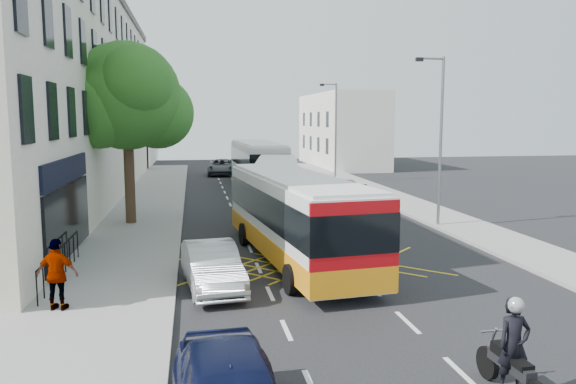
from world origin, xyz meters
name	(u,v)px	position (x,y,z in m)	size (l,w,h in m)	color
ground	(408,323)	(0.00, 0.00, 0.00)	(120.00, 120.00, 0.00)	black
pavement_left	(131,224)	(-8.50, 15.00, 0.07)	(5.00, 70.00, 0.15)	gray
pavement_right	(435,215)	(7.50, 15.00, 0.07)	(3.00, 70.00, 0.15)	gray
terrace_main	(53,95)	(-14.00, 24.49, 6.76)	(8.30, 45.00, 13.50)	beige
terrace_far	(117,121)	(-14.00, 55.00, 5.00)	(8.00, 20.00, 10.00)	silver
building_right	(341,130)	(11.00, 48.00, 4.00)	(6.00, 18.00, 8.00)	silver
street_tree	(126,97)	(-8.51, 14.97, 6.29)	(6.30, 5.70, 8.80)	#382619
lamp_near	(439,132)	(6.20, 12.00, 4.62)	(1.45, 0.15, 8.00)	slate
lamp_far	(335,127)	(6.20, 32.00, 4.62)	(1.45, 0.15, 8.00)	slate
railings	(60,261)	(-9.70, 5.30, 0.72)	(0.08, 5.60, 1.14)	black
bus_near	(295,216)	(-1.73, 6.77, 1.69)	(3.91, 11.63, 3.21)	silver
bus_mid	(277,184)	(-0.74, 18.12, 1.54)	(4.09, 10.67, 2.93)	silver
bus_far	(257,163)	(-0.45, 30.18, 1.82)	(3.36, 12.39, 3.46)	silver
motorbike	(513,351)	(0.44, -4.07, 0.93)	(0.67, 2.23, 1.97)	black
parked_car_silver	(212,266)	(-4.90, 3.81, 0.71)	(1.51, 4.34, 1.43)	#A1A4A9
red_hatchback	(342,190)	(4.01, 21.30, 0.70)	(1.97, 4.86, 1.41)	#9D1206
distant_car_grey	(222,167)	(-2.72, 39.66, 0.74)	(2.47, 5.35, 1.49)	#414349
distant_car_silver	(275,165)	(2.50, 40.98, 0.75)	(1.78, 4.43, 1.51)	#A3A4AA
distant_car_dark	(278,161)	(3.64, 46.19, 0.74)	(1.56, 4.48, 1.48)	black
pedestrian_far	(57,275)	(-9.05, 2.11, 1.12)	(1.14, 0.48, 1.95)	gray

